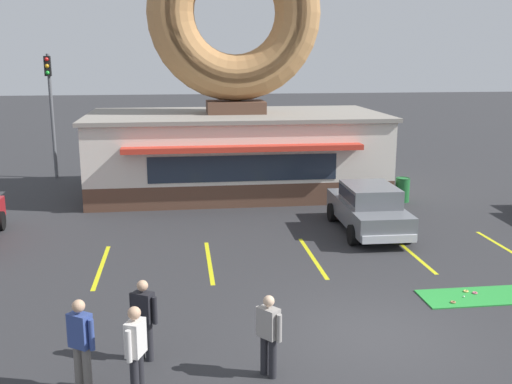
{
  "coord_description": "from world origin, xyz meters",
  "views": [
    {
      "loc": [
        -3.95,
        -11.17,
        5.74
      ],
      "look_at": [
        -1.85,
        5.0,
        2.0
      ],
      "focal_mm": 42.0,
      "sensor_mm": 36.0,
      "label": 1
    }
  ],
  "objects_px": {
    "pedestrian_leather_jacket_man": "(81,341)",
    "pedestrian_clipboard_woman": "(136,348)",
    "car_grey": "(369,206)",
    "pedestrian_hooded_kid": "(269,332)",
    "trash_bin": "(402,189)",
    "traffic_light_pole": "(51,100)",
    "golf_ball": "(464,297)",
    "pedestrian_blue_sweater_man": "(144,316)"
  },
  "relations": [
    {
      "from": "car_grey",
      "to": "pedestrian_clipboard_woman",
      "type": "relative_size",
      "value": 2.72
    },
    {
      "from": "pedestrian_blue_sweater_man",
      "to": "pedestrian_leather_jacket_man",
      "type": "xyz_separation_m",
      "value": [
        -1.01,
        -0.96,
        0.04
      ]
    },
    {
      "from": "trash_bin",
      "to": "traffic_light_pole",
      "type": "xyz_separation_m",
      "value": [
        -14.66,
        6.61,
        3.21
      ]
    },
    {
      "from": "pedestrian_hooded_kid",
      "to": "pedestrian_leather_jacket_man",
      "type": "distance_m",
      "value": 3.28
    },
    {
      "from": "golf_ball",
      "to": "pedestrian_hooded_kid",
      "type": "bearing_deg",
      "value": -150.84
    },
    {
      "from": "pedestrian_leather_jacket_man",
      "to": "pedestrian_clipboard_woman",
      "type": "xyz_separation_m",
      "value": [
        0.96,
        -0.4,
        -0.0
      ]
    },
    {
      "from": "pedestrian_leather_jacket_man",
      "to": "trash_bin",
      "type": "bearing_deg",
      "value": 49.98
    },
    {
      "from": "trash_bin",
      "to": "traffic_light_pole",
      "type": "bearing_deg",
      "value": 155.72
    },
    {
      "from": "car_grey",
      "to": "pedestrian_hooded_kid",
      "type": "xyz_separation_m",
      "value": [
        -4.63,
        -8.64,
        -0.01
      ]
    },
    {
      "from": "pedestrian_clipboard_woman",
      "to": "traffic_light_pole",
      "type": "height_order",
      "value": "traffic_light_pole"
    },
    {
      "from": "pedestrian_hooded_kid",
      "to": "trash_bin",
      "type": "distance_m",
      "value": 14.5
    },
    {
      "from": "pedestrian_leather_jacket_man",
      "to": "pedestrian_clipboard_woman",
      "type": "distance_m",
      "value": 1.04
    },
    {
      "from": "car_grey",
      "to": "pedestrian_clipboard_woman",
      "type": "xyz_separation_m",
      "value": [
        -6.96,
        -9.1,
        0.06
      ]
    },
    {
      "from": "traffic_light_pole",
      "to": "pedestrian_hooded_kid",
      "type": "bearing_deg",
      "value": -68.96
    },
    {
      "from": "pedestrian_blue_sweater_man",
      "to": "pedestrian_clipboard_woman",
      "type": "distance_m",
      "value": 1.36
    },
    {
      "from": "golf_ball",
      "to": "pedestrian_hooded_kid",
      "type": "xyz_separation_m",
      "value": [
        -5.21,
        -2.91,
        0.81
      ]
    },
    {
      "from": "golf_ball",
      "to": "pedestrian_leather_jacket_man",
      "type": "bearing_deg",
      "value": -160.69
    },
    {
      "from": "car_grey",
      "to": "pedestrian_leather_jacket_man",
      "type": "relative_size",
      "value": 2.71
    },
    {
      "from": "golf_ball",
      "to": "pedestrian_hooded_kid",
      "type": "distance_m",
      "value": 6.02
    },
    {
      "from": "golf_ball",
      "to": "trash_bin",
      "type": "height_order",
      "value": "trash_bin"
    },
    {
      "from": "car_grey",
      "to": "pedestrian_blue_sweater_man",
      "type": "distance_m",
      "value": 10.37
    },
    {
      "from": "pedestrian_clipboard_woman",
      "to": "traffic_light_pole",
      "type": "distance_m",
      "value": 20.43
    },
    {
      "from": "car_grey",
      "to": "traffic_light_pole",
      "type": "bearing_deg",
      "value": 138.81
    },
    {
      "from": "golf_ball",
      "to": "pedestrian_blue_sweater_man",
      "type": "relative_size",
      "value": 0.03
    },
    {
      "from": "car_grey",
      "to": "pedestrian_hooded_kid",
      "type": "height_order",
      "value": "car_grey"
    },
    {
      "from": "pedestrian_leather_jacket_man",
      "to": "trash_bin",
      "type": "xyz_separation_m",
      "value": [
        10.58,
        12.59,
        -0.44
      ]
    },
    {
      "from": "car_grey",
      "to": "pedestrian_blue_sweater_man",
      "type": "xyz_separation_m",
      "value": [
        -6.9,
        -7.74,
        0.02
      ]
    },
    {
      "from": "pedestrian_blue_sweater_man",
      "to": "pedestrian_clipboard_woman",
      "type": "relative_size",
      "value": 0.96
    },
    {
      "from": "car_grey",
      "to": "pedestrian_clipboard_woman",
      "type": "bearing_deg",
      "value": -127.39
    },
    {
      "from": "pedestrian_leather_jacket_man",
      "to": "traffic_light_pole",
      "type": "bearing_deg",
      "value": 102.0
    },
    {
      "from": "traffic_light_pole",
      "to": "pedestrian_clipboard_woman",
      "type": "bearing_deg",
      "value": -75.58
    },
    {
      "from": "golf_ball",
      "to": "pedestrian_clipboard_woman",
      "type": "relative_size",
      "value": 0.02
    },
    {
      "from": "traffic_light_pole",
      "to": "golf_ball",
      "type": "bearing_deg",
      "value": -52.23
    },
    {
      "from": "car_grey",
      "to": "trash_bin",
      "type": "bearing_deg",
      "value": 55.63
    },
    {
      "from": "car_grey",
      "to": "traffic_light_pole",
      "type": "height_order",
      "value": "traffic_light_pole"
    },
    {
      "from": "golf_ball",
      "to": "car_grey",
      "type": "xyz_separation_m",
      "value": [
        -0.58,
        5.73,
        0.82
      ]
    },
    {
      "from": "pedestrian_leather_jacket_man",
      "to": "pedestrian_clipboard_woman",
      "type": "relative_size",
      "value": 1.0
    },
    {
      "from": "car_grey",
      "to": "pedestrian_clipboard_woman",
      "type": "distance_m",
      "value": 11.46
    },
    {
      "from": "pedestrian_blue_sweater_man",
      "to": "trash_bin",
      "type": "relative_size",
      "value": 1.66
    },
    {
      "from": "pedestrian_leather_jacket_man",
      "to": "pedestrian_clipboard_woman",
      "type": "height_order",
      "value": "pedestrian_leather_jacket_man"
    },
    {
      "from": "pedestrian_hooded_kid",
      "to": "pedestrian_leather_jacket_man",
      "type": "height_order",
      "value": "pedestrian_leather_jacket_man"
    },
    {
      "from": "car_grey",
      "to": "pedestrian_hooded_kid",
      "type": "bearing_deg",
      "value": -118.22
    }
  ]
}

